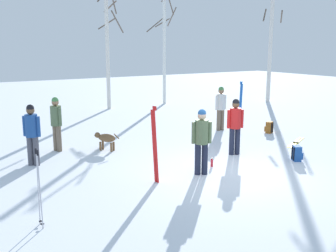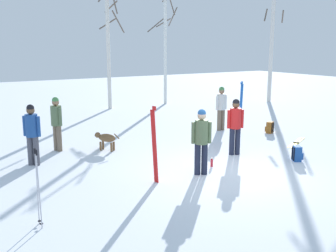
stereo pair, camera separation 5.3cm
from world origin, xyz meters
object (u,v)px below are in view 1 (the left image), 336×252
(backpack_0, at_px, (269,127))
(water_bottle_0, at_px, (212,163))
(person_2, at_px, (202,138))
(birch_tree_2, at_px, (164,45))
(person_0, at_px, (32,131))
(ski_pair_planted_1, at_px, (155,145))
(ski_poles_0, at_px, (39,186))
(birch_tree_3, at_px, (271,31))
(dog, at_px, (106,138))
(person_3, at_px, (56,120))
(ski_pair_planted_0, at_px, (240,108))
(ski_pair_lying_0, at_px, (296,142))
(person_1, at_px, (221,106))
(birch_tree_1, at_px, (108,47))
(backpack_1, at_px, (297,154))
(person_4, at_px, (235,123))

(backpack_0, height_order, water_bottle_0, backpack_0)
(backpack_0, distance_m, water_bottle_0, 4.99)
(person_2, relative_size, birch_tree_2, 0.28)
(person_0, height_order, ski_pair_planted_1, ski_pair_planted_1)
(ski_poles_0, relative_size, birch_tree_2, 0.24)
(water_bottle_0, bearing_deg, birch_tree_3, 38.50)
(dog, distance_m, birch_tree_3, 13.96)
(person_3, height_order, dog, person_3)
(ski_poles_0, bearing_deg, person_3, 70.94)
(ski_pair_planted_0, distance_m, ski_pair_lying_0, 2.36)
(person_1, bearing_deg, person_2, -133.76)
(person_2, relative_size, backpack_0, 3.90)
(person_3, bearing_deg, birch_tree_2, 40.83)
(dog, xyz_separation_m, backpack_0, (6.29, -0.87, -0.17))
(ski_pair_lying_0, distance_m, birch_tree_3, 10.84)
(person_2, height_order, person_3, same)
(person_1, height_order, ski_pair_planted_0, ski_pair_planted_0)
(person_1, xyz_separation_m, birch_tree_1, (-1.63, 7.17, 2.21))
(backpack_0, height_order, birch_tree_3, birch_tree_3)
(person_3, distance_m, dog, 1.63)
(backpack_1, bearing_deg, water_bottle_0, 161.29)
(backpack_0, bearing_deg, person_3, 168.02)
(ski_pair_planted_0, height_order, birch_tree_2, birch_tree_2)
(person_4, bearing_deg, dog, 142.00)
(person_1, xyz_separation_m, backpack_0, (1.27, -1.36, -0.77))
(person_1, xyz_separation_m, person_4, (-1.83, -2.98, 0.00))
(person_1, xyz_separation_m, backpack_1, (-0.73, -4.44, -0.77))
(backpack_1, height_order, birch_tree_2, birch_tree_2)
(dog, height_order, ski_pair_lying_0, dog)
(ski_pair_planted_1, distance_m, birch_tree_2, 13.29)
(person_0, height_order, person_1, same)
(person_2, height_order, birch_tree_1, birch_tree_1)
(dog, bearing_deg, ski_pair_planted_0, -5.10)
(backpack_0, bearing_deg, ski_pair_planted_1, -158.60)
(ski_pair_lying_0, distance_m, ski_poles_0, 9.31)
(water_bottle_0, bearing_deg, ski_pair_planted_1, -172.57)
(person_0, relative_size, ski_pair_planted_1, 0.91)
(person_2, xyz_separation_m, water_bottle_0, (0.64, 0.37, -0.87))
(person_4, xyz_separation_m, ski_pair_planted_0, (1.99, 2.03, 0.01))
(birch_tree_2, bearing_deg, person_1, -103.70)
(person_0, bearing_deg, birch_tree_3, 21.20)
(ski_pair_planted_1, bearing_deg, person_4, 15.10)
(ski_poles_0, bearing_deg, person_1, 31.04)
(person_3, xyz_separation_m, ski_pair_planted_1, (1.22, -4.12, -0.05))
(ski_pair_planted_1, bearing_deg, person_2, -5.21)
(person_2, distance_m, person_3, 4.93)
(dog, height_order, ski_poles_0, ski_poles_0)
(birch_tree_2, bearing_deg, person_4, -109.37)
(person_4, distance_m, ski_pair_planted_0, 2.84)
(ski_pair_planted_0, distance_m, backpack_0, 1.42)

